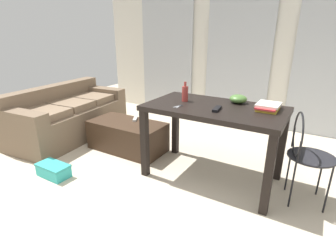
{
  "coord_description": "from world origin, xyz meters",
  "views": [
    {
      "loc": [
        1.29,
        -1.02,
        1.49
      ],
      "look_at": [
        -0.21,
        1.46,
        0.44
      ],
      "focal_mm": 27.82,
      "sensor_mm": 36.0,
      "label": 1
    }
  ],
  "objects_px": {
    "coffee_table": "(128,136)",
    "scissors": "(179,106)",
    "craft_table": "(214,117)",
    "book_stack": "(268,107)",
    "tv_remote_primary": "(135,119)",
    "couch": "(68,116)",
    "shoebox": "(54,170)",
    "wire_chair": "(305,148)",
    "bottle_near": "(185,93)",
    "bowl": "(238,99)",
    "tv_remote_on_table": "(217,109)"
  },
  "relations": [
    {
      "from": "coffee_table",
      "to": "scissors",
      "type": "height_order",
      "value": "scissors"
    },
    {
      "from": "craft_table",
      "to": "book_stack",
      "type": "bearing_deg",
      "value": 17.29
    },
    {
      "from": "tv_remote_primary",
      "to": "craft_table",
      "type": "bearing_deg",
      "value": -39.71
    },
    {
      "from": "coffee_table",
      "to": "couch",
      "type": "bearing_deg",
      "value": -176.77
    },
    {
      "from": "book_stack",
      "to": "tv_remote_primary",
      "type": "relative_size",
      "value": 1.83
    },
    {
      "from": "coffee_table",
      "to": "scissors",
      "type": "bearing_deg",
      "value": -16.01
    },
    {
      "from": "shoebox",
      "to": "wire_chair",
      "type": "bearing_deg",
      "value": 21.43
    },
    {
      "from": "bottle_near",
      "to": "coffee_table",
      "type": "bearing_deg",
      "value": 176.44
    },
    {
      "from": "wire_chair",
      "to": "bowl",
      "type": "relative_size",
      "value": 4.77
    },
    {
      "from": "bottle_near",
      "to": "book_stack",
      "type": "height_order",
      "value": "bottle_near"
    },
    {
      "from": "tv_remote_primary",
      "to": "shoebox",
      "type": "xyz_separation_m",
      "value": [
        -0.28,
        -1.1,
        -0.33
      ]
    },
    {
      "from": "bowl",
      "to": "shoebox",
      "type": "height_order",
      "value": "bowl"
    },
    {
      "from": "wire_chair",
      "to": "scissors",
      "type": "xyz_separation_m",
      "value": [
        -1.15,
        -0.21,
        0.27
      ]
    },
    {
      "from": "bottle_near",
      "to": "shoebox",
      "type": "relative_size",
      "value": 0.56
    },
    {
      "from": "coffee_table",
      "to": "tv_remote_primary",
      "type": "xyz_separation_m",
      "value": [
        0.04,
        0.13,
        0.2
      ]
    },
    {
      "from": "wire_chair",
      "to": "tv_remote_primary",
      "type": "relative_size",
      "value": 5.31
    },
    {
      "from": "bowl",
      "to": "tv_remote_on_table",
      "type": "distance_m",
      "value": 0.38
    },
    {
      "from": "bottle_near",
      "to": "scissors",
      "type": "relative_size",
      "value": 1.68
    },
    {
      "from": "bowl",
      "to": "book_stack",
      "type": "height_order",
      "value": "bowl"
    },
    {
      "from": "couch",
      "to": "craft_table",
      "type": "height_order",
      "value": "craft_table"
    },
    {
      "from": "tv_remote_on_table",
      "to": "bowl",
      "type": "bearing_deg",
      "value": 69.76
    },
    {
      "from": "coffee_table",
      "to": "tv_remote_primary",
      "type": "distance_m",
      "value": 0.25
    },
    {
      "from": "couch",
      "to": "coffee_table",
      "type": "bearing_deg",
      "value": 3.23
    },
    {
      "from": "bottle_near",
      "to": "bowl",
      "type": "height_order",
      "value": "bottle_near"
    },
    {
      "from": "couch",
      "to": "tv_remote_primary",
      "type": "height_order",
      "value": "couch"
    },
    {
      "from": "wire_chair",
      "to": "bowl",
      "type": "distance_m",
      "value": 0.78
    },
    {
      "from": "coffee_table",
      "to": "tv_remote_on_table",
      "type": "height_order",
      "value": "tv_remote_on_table"
    },
    {
      "from": "bottle_near",
      "to": "bowl",
      "type": "bearing_deg",
      "value": 23.21
    },
    {
      "from": "scissors",
      "to": "craft_table",
      "type": "bearing_deg",
      "value": 30.45
    },
    {
      "from": "wire_chair",
      "to": "craft_table",
      "type": "bearing_deg",
      "value": -178.07
    },
    {
      "from": "wire_chair",
      "to": "tv_remote_primary",
      "type": "xyz_separation_m",
      "value": [
        -2.03,
        0.19,
        -0.13
      ]
    },
    {
      "from": "bowl",
      "to": "tv_remote_primary",
      "type": "relative_size",
      "value": 1.11
    },
    {
      "from": "couch",
      "to": "bowl",
      "type": "xyz_separation_m",
      "value": [
        2.46,
        0.22,
        0.53
      ]
    },
    {
      "from": "book_stack",
      "to": "craft_table",
      "type": "bearing_deg",
      "value": -162.71
    },
    {
      "from": "shoebox",
      "to": "coffee_table",
      "type": "bearing_deg",
      "value": 75.49
    },
    {
      "from": "bowl",
      "to": "book_stack",
      "type": "bearing_deg",
      "value": -17.41
    },
    {
      "from": "shoebox",
      "to": "tv_remote_primary",
      "type": "bearing_deg",
      "value": 75.45
    },
    {
      "from": "coffee_table",
      "to": "bowl",
      "type": "bearing_deg",
      "value": 6.77
    },
    {
      "from": "couch",
      "to": "bowl",
      "type": "bearing_deg",
      "value": 5.22
    },
    {
      "from": "book_stack",
      "to": "scissors",
      "type": "distance_m",
      "value": 0.85
    },
    {
      "from": "bowl",
      "to": "scissors",
      "type": "xyz_separation_m",
      "value": [
        -0.46,
        -0.43,
        -0.04
      ]
    },
    {
      "from": "bottle_near",
      "to": "tv_remote_on_table",
      "type": "height_order",
      "value": "bottle_near"
    },
    {
      "from": "book_stack",
      "to": "tv_remote_on_table",
      "type": "distance_m",
      "value": 0.49
    },
    {
      "from": "wire_chair",
      "to": "tv_remote_on_table",
      "type": "xyz_separation_m",
      "value": [
        -0.78,
        -0.15,
        0.28
      ]
    },
    {
      "from": "bowl",
      "to": "bottle_near",
      "type": "bearing_deg",
      "value": -156.79
    },
    {
      "from": "couch",
      "to": "craft_table",
      "type": "distance_m",
      "value": 2.33
    },
    {
      "from": "coffee_table",
      "to": "craft_table",
      "type": "relative_size",
      "value": 0.73
    },
    {
      "from": "couch",
      "to": "coffee_table",
      "type": "height_order",
      "value": "couch"
    },
    {
      "from": "couch",
      "to": "tv_remote_on_table",
      "type": "height_order",
      "value": "tv_remote_on_table"
    },
    {
      "from": "coffee_table",
      "to": "bowl",
      "type": "xyz_separation_m",
      "value": [
        1.38,
        0.16,
        0.65
      ]
    }
  ]
}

